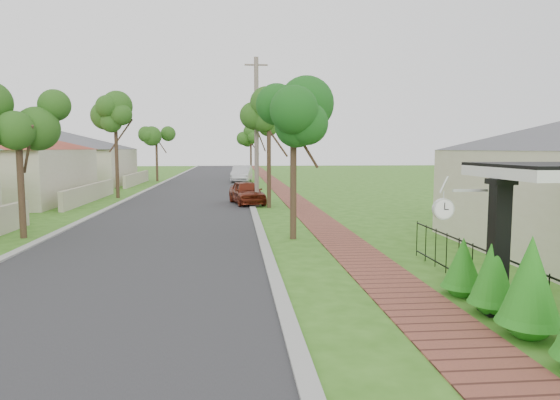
{
  "coord_description": "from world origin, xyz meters",
  "views": [
    {
      "loc": [
        -0.27,
        -9.61,
        3.05
      ],
      "look_at": [
        1.1,
        5.38,
        1.5
      ],
      "focal_mm": 32.0,
      "sensor_mm": 36.0,
      "label": 1
    }
  ],
  "objects_px": {
    "porch_post": "(498,254)",
    "parked_car_white": "(242,174)",
    "parked_car_red": "(247,193)",
    "utility_pole": "(257,132)",
    "station_clock": "(445,207)",
    "near_tree": "(293,113)"
  },
  "relations": [
    {
      "from": "near_tree",
      "to": "utility_pole",
      "type": "distance_m",
      "value": 9.73
    },
    {
      "from": "parked_car_white",
      "to": "utility_pole",
      "type": "bearing_deg",
      "value": -81.8
    },
    {
      "from": "porch_post",
      "to": "station_clock",
      "type": "bearing_deg",
      "value": 155.01
    },
    {
      "from": "porch_post",
      "to": "parked_car_red",
      "type": "relative_size",
      "value": 0.67
    },
    {
      "from": "parked_car_red",
      "to": "near_tree",
      "type": "distance_m",
      "value": 11.42
    },
    {
      "from": "utility_pole",
      "to": "station_clock",
      "type": "distance_m",
      "value": 17.63
    },
    {
      "from": "parked_car_red",
      "to": "parked_car_white",
      "type": "bearing_deg",
      "value": 78.61
    },
    {
      "from": "parked_car_red",
      "to": "parked_car_white",
      "type": "xyz_separation_m",
      "value": [
        0.0,
        18.51,
        0.11
      ]
    },
    {
      "from": "porch_post",
      "to": "station_clock",
      "type": "relative_size",
      "value": 2.39
    },
    {
      "from": "near_tree",
      "to": "parked_car_white",
      "type": "bearing_deg",
      "value": 92.54
    },
    {
      "from": "porch_post",
      "to": "utility_pole",
      "type": "distance_m",
      "value": 18.29
    },
    {
      "from": "parked_car_white",
      "to": "station_clock",
      "type": "height_order",
      "value": "station_clock"
    },
    {
      "from": "parked_car_white",
      "to": "utility_pole",
      "type": "relative_size",
      "value": 0.59
    },
    {
      "from": "porch_post",
      "to": "utility_pole",
      "type": "xyz_separation_m",
      "value": [
        -3.65,
        17.69,
        2.82
      ]
    },
    {
      "from": "parked_car_red",
      "to": "station_clock",
      "type": "height_order",
      "value": "station_clock"
    },
    {
      "from": "porch_post",
      "to": "parked_car_white",
      "type": "relative_size",
      "value": 0.55
    },
    {
      "from": "parked_car_white",
      "to": "near_tree",
      "type": "xyz_separation_m",
      "value": [
        1.3,
        -29.28,
        3.47
      ]
    },
    {
      "from": "utility_pole",
      "to": "station_clock",
      "type": "bearing_deg",
      "value": -80.83
    },
    {
      "from": "parked_car_red",
      "to": "station_clock",
      "type": "distance_m",
      "value": 18.71
    },
    {
      "from": "porch_post",
      "to": "parked_car_white",
      "type": "xyz_separation_m",
      "value": [
        -4.15,
        37.28,
        -0.37
      ]
    },
    {
      "from": "parked_car_red",
      "to": "station_clock",
      "type": "xyz_separation_m",
      "value": [
        3.29,
        -18.37,
        1.31
      ]
    },
    {
      "from": "parked_car_red",
      "to": "near_tree",
      "type": "bearing_deg",
      "value": -94.51
    }
  ]
}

